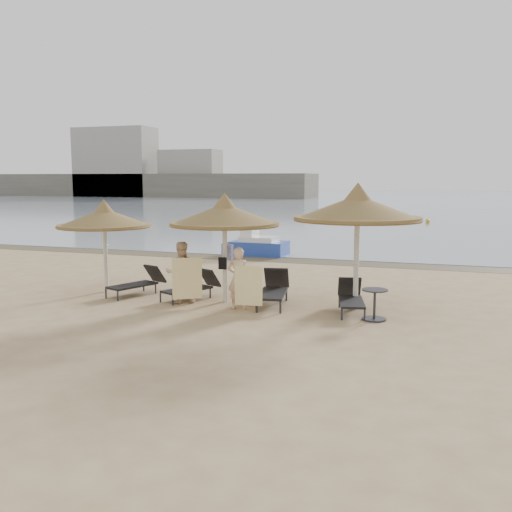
{
  "coord_description": "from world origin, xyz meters",
  "views": [
    {
      "loc": [
        5.96,
        -12.53,
        3.28
      ],
      "look_at": [
        1.34,
        1.2,
        1.29
      ],
      "focal_mm": 40.0,
      "sensor_mm": 36.0,
      "label": 1
    }
  ],
  "objects_px": {
    "side_table": "(374,306)",
    "person_left": "(181,268)",
    "palapa_left": "(104,218)",
    "lounger_near_left": "(194,286)",
    "lounger_far_left": "(139,282)",
    "lounger_near_right": "(274,289)",
    "palapa_right": "(358,209)",
    "palapa_center": "(225,215)",
    "pedal_boat": "(258,246)",
    "lounger_far_right": "(351,297)",
    "person_right": "(239,273)"
  },
  "relations": [
    {
      "from": "palapa_center",
      "to": "lounger_far_left",
      "type": "relative_size",
      "value": 1.59
    },
    {
      "from": "lounger_far_left",
      "to": "lounger_near_left",
      "type": "xyz_separation_m",
      "value": [
        1.72,
        -0.04,
        -0.0
      ]
    },
    {
      "from": "pedal_boat",
      "to": "lounger_far_left",
      "type": "bearing_deg",
      "value": -91.95
    },
    {
      "from": "palapa_center",
      "to": "person_left",
      "type": "relative_size",
      "value": 1.55
    },
    {
      "from": "palapa_right",
      "to": "person_left",
      "type": "xyz_separation_m",
      "value": [
        -4.46,
        -0.85,
        -1.58
      ]
    },
    {
      "from": "lounger_far_left",
      "to": "person_left",
      "type": "bearing_deg",
      "value": -0.66
    },
    {
      "from": "palapa_right",
      "to": "pedal_boat",
      "type": "distance_m",
      "value": 10.6
    },
    {
      "from": "lounger_near_left",
      "to": "side_table",
      "type": "relative_size",
      "value": 2.49
    },
    {
      "from": "lounger_near_left",
      "to": "lounger_far_right",
      "type": "height_order",
      "value": "same"
    },
    {
      "from": "lounger_near_left",
      "to": "pedal_boat",
      "type": "distance_m",
      "value": 9.13
    },
    {
      "from": "person_left",
      "to": "lounger_near_left",
      "type": "bearing_deg",
      "value": -132.45
    },
    {
      "from": "lounger_near_left",
      "to": "lounger_near_right",
      "type": "height_order",
      "value": "lounger_near_right"
    },
    {
      "from": "palapa_left",
      "to": "person_left",
      "type": "xyz_separation_m",
      "value": [
        2.73,
        -0.69,
        -1.18
      ]
    },
    {
      "from": "palapa_left",
      "to": "lounger_near_right",
      "type": "xyz_separation_m",
      "value": [
        5.08,
        -0.0,
        -1.74
      ]
    },
    {
      "from": "lounger_far_left",
      "to": "lounger_far_right",
      "type": "height_order",
      "value": "lounger_far_left"
    },
    {
      "from": "lounger_near_left",
      "to": "pedal_boat",
      "type": "relative_size",
      "value": 0.76
    },
    {
      "from": "palapa_left",
      "to": "pedal_boat",
      "type": "height_order",
      "value": "palapa_left"
    },
    {
      "from": "lounger_near_right",
      "to": "side_table",
      "type": "height_order",
      "value": "lounger_near_right"
    },
    {
      "from": "palapa_center",
      "to": "palapa_right",
      "type": "relative_size",
      "value": 0.91
    },
    {
      "from": "palapa_left",
      "to": "lounger_far_left",
      "type": "xyz_separation_m",
      "value": [
        1.11,
        -0.05,
        -1.78
      ]
    },
    {
      "from": "palapa_right",
      "to": "side_table",
      "type": "bearing_deg",
      "value": -60.49
    },
    {
      "from": "palapa_center",
      "to": "lounger_far_right",
      "type": "height_order",
      "value": "palapa_center"
    },
    {
      "from": "person_left",
      "to": "lounger_far_right",
      "type": "bearing_deg",
      "value": 152.58
    },
    {
      "from": "lounger_far_right",
      "to": "person_left",
      "type": "height_order",
      "value": "person_left"
    },
    {
      "from": "lounger_near_left",
      "to": "pedal_boat",
      "type": "xyz_separation_m",
      "value": [
        -1.14,
        9.06,
        0.06
      ]
    },
    {
      "from": "palapa_center",
      "to": "palapa_left",
      "type": "bearing_deg",
      "value": 177.56
    },
    {
      "from": "lounger_far_left",
      "to": "side_table",
      "type": "xyz_separation_m",
      "value": [
        6.7,
        -0.86,
        -0.01
      ]
    },
    {
      "from": "palapa_left",
      "to": "lounger_far_left",
      "type": "relative_size",
      "value": 1.46
    },
    {
      "from": "lounger_far_left",
      "to": "side_table",
      "type": "relative_size",
      "value": 2.54
    },
    {
      "from": "side_table",
      "to": "person_left",
      "type": "relative_size",
      "value": 0.38
    },
    {
      "from": "lounger_far_left",
      "to": "lounger_near_right",
      "type": "xyz_separation_m",
      "value": [
        3.98,
        0.05,
        0.04
      ]
    },
    {
      "from": "lounger_near_left",
      "to": "side_table",
      "type": "bearing_deg",
      "value": 15.43
    },
    {
      "from": "palapa_center",
      "to": "lounger_far_right",
      "type": "relative_size",
      "value": 1.61
    },
    {
      "from": "lounger_near_left",
      "to": "lounger_far_right",
      "type": "distance_m",
      "value": 4.32
    },
    {
      "from": "lounger_far_left",
      "to": "lounger_far_right",
      "type": "distance_m",
      "value": 6.03
    },
    {
      "from": "pedal_boat",
      "to": "side_table",
      "type": "bearing_deg",
      "value": -56.5
    },
    {
      "from": "palapa_right",
      "to": "lounger_near_right",
      "type": "height_order",
      "value": "palapa_right"
    },
    {
      "from": "pedal_boat",
      "to": "lounger_near_left",
      "type": "bearing_deg",
      "value": -81.12
    },
    {
      "from": "palapa_center",
      "to": "lounger_near_left",
      "type": "bearing_deg",
      "value": 175.8
    },
    {
      "from": "palapa_left",
      "to": "lounger_near_left",
      "type": "bearing_deg",
      "value": -1.85
    },
    {
      "from": "palapa_right",
      "to": "lounger_far_left",
      "type": "distance_m",
      "value": 6.47
    },
    {
      "from": "lounger_near_left",
      "to": "side_table",
      "type": "height_order",
      "value": "lounger_near_left"
    },
    {
      "from": "lounger_near_right",
      "to": "person_left",
      "type": "bearing_deg",
      "value": -173.53
    },
    {
      "from": "lounger_far_left",
      "to": "person_left",
      "type": "distance_m",
      "value": 1.84
    },
    {
      "from": "side_table",
      "to": "person_left",
      "type": "bearing_deg",
      "value": 177.51
    },
    {
      "from": "person_left",
      "to": "side_table",
      "type": "bearing_deg",
      "value": 143.75
    },
    {
      "from": "palapa_right",
      "to": "person_right",
      "type": "xyz_separation_m",
      "value": [
        -2.75,
        -1.1,
        -1.61
      ]
    },
    {
      "from": "side_table",
      "to": "palapa_left",
      "type": "bearing_deg",
      "value": 173.35
    },
    {
      "from": "palapa_center",
      "to": "lounger_near_right",
      "type": "xyz_separation_m",
      "value": [
        1.31,
        0.16,
        -1.92
      ]
    },
    {
      "from": "lounger_near_right",
      "to": "person_left",
      "type": "distance_m",
      "value": 2.51
    }
  ]
}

